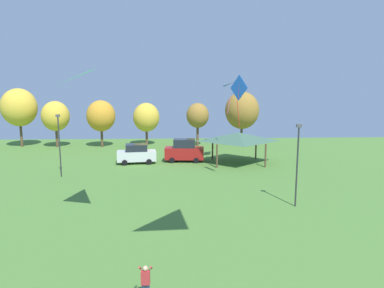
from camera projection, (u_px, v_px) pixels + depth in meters
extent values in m
cube|color=#B72D33|center=(145.00, 278.00, 13.64)|extent=(0.36, 0.20, 0.57)
sphere|color=#DBAD89|center=(145.00, 268.00, 13.57)|extent=(0.21, 0.21, 0.21)
cylinder|color=#B72D33|center=(140.00, 268.00, 13.67)|extent=(0.08, 0.46, 0.36)
cylinder|color=#B72D33|center=(151.00, 268.00, 13.69)|extent=(0.08, 0.46, 0.36)
cube|color=blue|center=(239.00, 88.00, 30.10)|extent=(1.20, 1.98, 2.29)
cylinder|color=red|center=(239.00, 88.00, 30.08)|extent=(0.11, 0.08, 2.08)
cylinder|color=red|center=(238.00, 114.00, 30.47)|extent=(0.35, 0.23, 2.30)
pyramid|color=blue|center=(235.00, 88.00, 35.13)|extent=(1.56, 1.99, 0.47)
cylinder|color=#E54C93|center=(229.00, 105.00, 35.53)|extent=(0.30, 0.12, 1.75)
pyramid|color=green|center=(58.00, 104.00, 19.48)|extent=(2.87, 3.47, 0.86)
cube|color=silver|center=(137.00, 156.00, 39.54)|extent=(4.62, 2.43, 1.14)
cube|color=#1E232D|center=(136.00, 148.00, 39.39)|extent=(2.63, 2.03, 0.80)
cylinder|color=black|center=(149.00, 162.00, 38.95)|extent=(0.66, 0.30, 0.64)
cylinder|color=black|center=(148.00, 159.00, 40.78)|extent=(0.66, 0.30, 0.64)
cylinder|color=black|center=(125.00, 163.00, 38.48)|extent=(0.66, 0.30, 0.64)
cylinder|color=black|center=(125.00, 159.00, 40.31)|extent=(0.66, 0.30, 0.64)
cube|color=maroon|center=(184.00, 153.00, 40.47)|extent=(4.67, 2.09, 1.40)
cube|color=#1E232D|center=(184.00, 143.00, 40.28)|extent=(2.62, 1.79, 0.98)
cylinder|color=black|center=(196.00, 160.00, 39.68)|extent=(0.66, 0.27, 0.64)
cylinder|color=black|center=(196.00, 158.00, 41.40)|extent=(0.66, 0.27, 0.64)
cylinder|color=black|center=(172.00, 160.00, 39.76)|extent=(0.66, 0.27, 0.64)
cylinder|color=black|center=(173.00, 157.00, 41.49)|extent=(0.66, 0.27, 0.64)
cylinder|color=brown|center=(217.00, 156.00, 37.23)|extent=(0.20, 0.20, 2.60)
cylinder|color=brown|center=(266.00, 156.00, 37.47)|extent=(0.20, 0.20, 2.60)
cylinder|color=brown|center=(213.00, 149.00, 41.77)|extent=(0.20, 0.20, 2.60)
cylinder|color=brown|center=(256.00, 148.00, 42.01)|extent=(0.20, 0.20, 2.60)
pyramid|color=#3D604C|center=(238.00, 137.00, 39.34)|extent=(6.93, 5.96, 1.00)
cylinder|color=#2D2D33|center=(60.00, 147.00, 33.10)|extent=(0.12, 0.12, 5.87)
cube|color=#4C4C51|center=(58.00, 116.00, 32.62)|extent=(0.36, 0.20, 0.24)
cylinder|color=#2D2D33|center=(297.00, 168.00, 24.62)|extent=(0.12, 0.12, 5.82)
cube|color=#4C4C51|center=(299.00, 126.00, 24.14)|extent=(0.36, 0.20, 0.24)
cylinder|color=brown|center=(21.00, 134.00, 50.95)|extent=(0.36, 0.36, 3.96)
ellipsoid|color=gold|center=(19.00, 107.00, 50.34)|extent=(5.07, 5.07, 5.57)
cylinder|color=brown|center=(57.00, 137.00, 50.62)|extent=(0.36, 0.36, 3.11)
ellipsoid|color=gold|center=(55.00, 116.00, 50.13)|extent=(4.00, 4.00, 4.40)
cylinder|color=brown|center=(102.00, 137.00, 50.77)|extent=(0.36, 0.36, 3.07)
ellipsoid|color=gold|center=(101.00, 116.00, 50.28)|extent=(4.16, 4.16, 4.58)
cylinder|color=brown|center=(147.00, 136.00, 52.40)|extent=(0.36, 0.36, 2.79)
ellipsoid|color=gold|center=(146.00, 117.00, 51.95)|extent=(3.98, 3.98, 4.38)
cylinder|color=brown|center=(198.00, 135.00, 51.75)|extent=(0.36, 0.36, 3.35)
ellipsoid|color=olive|center=(198.00, 115.00, 51.29)|extent=(3.38, 3.38, 3.72)
cylinder|color=brown|center=(241.00, 134.00, 51.87)|extent=(0.36, 0.36, 3.46)
ellipsoid|color=olive|center=(242.00, 110.00, 51.30)|extent=(5.08, 5.08, 5.58)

